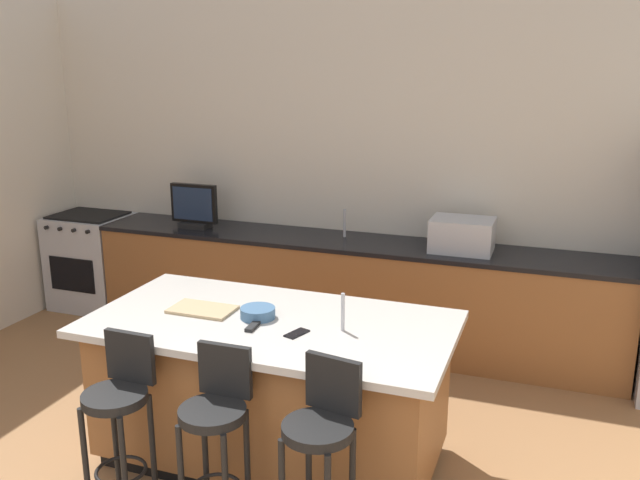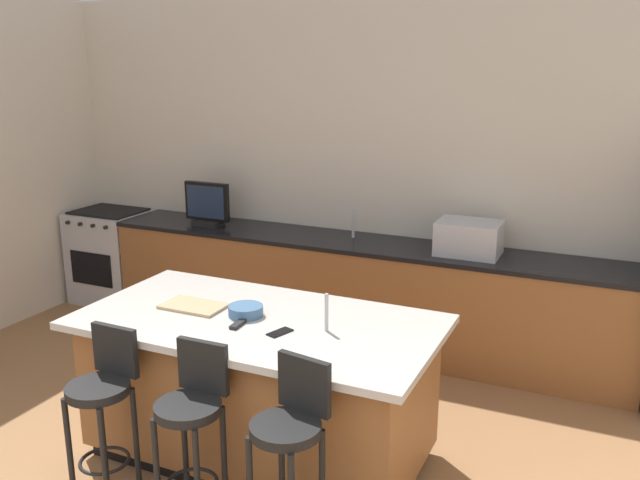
{
  "view_description": "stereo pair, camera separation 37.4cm",
  "coord_description": "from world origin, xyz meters",
  "px_view_note": "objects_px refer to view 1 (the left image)",
  "views": [
    {
      "loc": [
        1.58,
        -1.0,
        2.37
      ],
      "look_at": [
        -0.0,
        3.36,
        1.13
      ],
      "focal_mm": 37.85,
      "sensor_mm": 36.0,
      "label": 1
    },
    {
      "loc": [
        1.93,
        -0.86,
        2.37
      ],
      "look_at": [
        -0.0,
        3.36,
        1.13
      ],
      "focal_mm": 37.85,
      "sensor_mm": 36.0,
      "label": 2
    }
  ],
  "objects_px": {
    "bar_stool_center": "(216,426)",
    "microwave": "(462,235)",
    "tv_monitor": "(194,208)",
    "kitchen_island": "(272,389)",
    "bar_stool_left": "(120,409)",
    "cell_phone": "(297,333)",
    "fruit_bowl": "(258,313)",
    "range_oven": "(92,261)",
    "bar_stool_right": "(321,444)",
    "cutting_board": "(202,309)",
    "tv_remote": "(254,325)"
  },
  "relations": [
    {
      "from": "tv_monitor",
      "to": "cutting_board",
      "type": "relative_size",
      "value": 1.14
    },
    {
      "from": "cell_phone",
      "to": "cutting_board",
      "type": "distance_m",
      "value": 0.68
    },
    {
      "from": "bar_stool_center",
      "to": "bar_stool_left",
      "type": "bearing_deg",
      "value": -177.88
    },
    {
      "from": "bar_stool_center",
      "to": "cell_phone",
      "type": "relative_size",
      "value": 6.56
    },
    {
      "from": "range_oven",
      "to": "bar_stool_right",
      "type": "xyz_separation_m",
      "value": [
        3.31,
        -2.53,
        0.15
      ]
    },
    {
      "from": "cutting_board",
      "to": "tv_remote",
      "type": "bearing_deg",
      "value": -17.43
    },
    {
      "from": "kitchen_island",
      "to": "cutting_board",
      "type": "distance_m",
      "value": 0.64
    },
    {
      "from": "tv_remote",
      "to": "cutting_board",
      "type": "xyz_separation_m",
      "value": [
        -0.4,
        0.13,
        -0.0
      ]
    },
    {
      "from": "microwave",
      "to": "cutting_board",
      "type": "height_order",
      "value": "microwave"
    },
    {
      "from": "tv_remote",
      "to": "bar_stool_right",
      "type": "bearing_deg",
      "value": -46.16
    },
    {
      "from": "range_oven",
      "to": "bar_stool_right",
      "type": "bearing_deg",
      "value": -37.46
    },
    {
      "from": "kitchen_island",
      "to": "tv_remote",
      "type": "height_order",
      "value": "tv_remote"
    },
    {
      "from": "tv_monitor",
      "to": "cell_phone",
      "type": "distance_m",
      "value": 2.61
    },
    {
      "from": "bar_stool_center",
      "to": "bar_stool_right",
      "type": "xyz_separation_m",
      "value": [
        0.57,
        -0.02,
        0.02
      ]
    },
    {
      "from": "bar_stool_right",
      "to": "cutting_board",
      "type": "relative_size",
      "value": 2.63
    },
    {
      "from": "range_oven",
      "to": "microwave",
      "type": "bearing_deg",
      "value": 0.02
    },
    {
      "from": "tv_monitor",
      "to": "tv_remote",
      "type": "distance_m",
      "value": 2.43
    },
    {
      "from": "microwave",
      "to": "bar_stool_left",
      "type": "bearing_deg",
      "value": -118.51
    },
    {
      "from": "bar_stool_left",
      "to": "cell_phone",
      "type": "bearing_deg",
      "value": 37.69
    },
    {
      "from": "fruit_bowl",
      "to": "microwave",
      "type": "bearing_deg",
      "value": 63.44
    },
    {
      "from": "tv_monitor",
      "to": "bar_stool_center",
      "type": "xyz_separation_m",
      "value": [
        1.54,
        -2.47,
        -0.5
      ]
    },
    {
      "from": "microwave",
      "to": "bar_stool_right",
      "type": "xyz_separation_m",
      "value": [
        -0.26,
        -2.54,
        -0.43
      ]
    },
    {
      "from": "bar_stool_left",
      "to": "bar_stool_center",
      "type": "bearing_deg",
      "value": 4.12
    },
    {
      "from": "tv_remote",
      "to": "tv_monitor",
      "type": "bearing_deg",
      "value": 124.74
    },
    {
      "from": "microwave",
      "to": "cutting_board",
      "type": "xyz_separation_m",
      "value": [
        -1.28,
        -1.84,
        -0.13
      ]
    },
    {
      "from": "kitchen_island",
      "to": "cell_phone",
      "type": "xyz_separation_m",
      "value": [
        0.22,
        -0.14,
        0.45
      ]
    },
    {
      "from": "microwave",
      "to": "fruit_bowl",
      "type": "relative_size",
      "value": 2.33
    },
    {
      "from": "cell_phone",
      "to": "microwave",
      "type": "bearing_deg",
      "value": 91.73
    },
    {
      "from": "bar_stool_left",
      "to": "cell_phone",
      "type": "xyz_separation_m",
      "value": [
        0.78,
        0.57,
        0.32
      ]
    },
    {
      "from": "range_oven",
      "to": "cell_phone",
      "type": "relative_size",
      "value": 6.21
    },
    {
      "from": "kitchen_island",
      "to": "bar_stool_center",
      "type": "relative_size",
      "value": 2.16
    },
    {
      "from": "kitchen_island",
      "to": "microwave",
      "type": "relative_size",
      "value": 4.43
    },
    {
      "from": "microwave",
      "to": "tv_monitor",
      "type": "height_order",
      "value": "tv_monitor"
    },
    {
      "from": "kitchen_island",
      "to": "bar_stool_left",
      "type": "height_order",
      "value": "bar_stool_left"
    },
    {
      "from": "bar_stool_left",
      "to": "cutting_board",
      "type": "relative_size",
      "value": 2.55
    },
    {
      "from": "bar_stool_center",
      "to": "tv_remote",
      "type": "distance_m",
      "value": 0.64
    },
    {
      "from": "fruit_bowl",
      "to": "tv_remote",
      "type": "height_order",
      "value": "fruit_bowl"
    },
    {
      "from": "microwave",
      "to": "cell_phone",
      "type": "bearing_deg",
      "value": -107.09
    },
    {
      "from": "microwave",
      "to": "bar_stool_right",
      "type": "bearing_deg",
      "value": -95.84
    },
    {
      "from": "microwave",
      "to": "tv_monitor",
      "type": "distance_m",
      "value": 2.37
    },
    {
      "from": "kitchen_island",
      "to": "tv_remote",
      "type": "xyz_separation_m",
      "value": [
        -0.05,
        -0.13,
        0.45
      ]
    },
    {
      "from": "bar_stool_center",
      "to": "microwave",
      "type": "bearing_deg",
      "value": 71.11
    },
    {
      "from": "range_oven",
      "to": "tv_monitor",
      "type": "distance_m",
      "value": 1.36
    },
    {
      "from": "tv_remote",
      "to": "bar_stool_center",
      "type": "bearing_deg",
      "value": -88.39
    },
    {
      "from": "tv_monitor",
      "to": "kitchen_island",
      "type": "bearing_deg",
      "value": -49.27
    },
    {
      "from": "tv_remote",
      "to": "fruit_bowl",
      "type": "bearing_deg",
      "value": 102.61
    },
    {
      "from": "bar_stool_center",
      "to": "fruit_bowl",
      "type": "xyz_separation_m",
      "value": [
        -0.09,
        0.69,
        0.34
      ]
    },
    {
      "from": "range_oven",
      "to": "bar_stool_right",
      "type": "relative_size",
      "value": 0.92
    },
    {
      "from": "bar_stool_center",
      "to": "cell_phone",
      "type": "bearing_deg",
      "value": 67.26
    },
    {
      "from": "tv_monitor",
      "to": "bar_stool_right",
      "type": "height_order",
      "value": "tv_monitor"
    }
  ]
}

